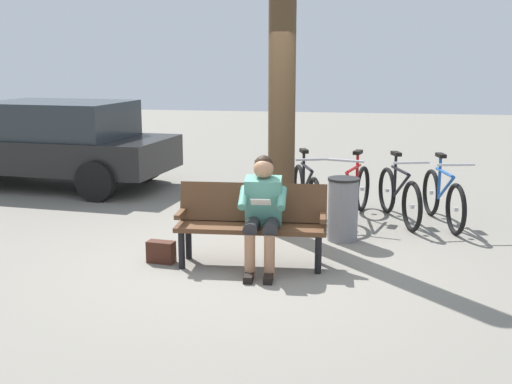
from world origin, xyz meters
name	(u,v)px	position (x,y,z in m)	size (l,w,h in m)	color
ground_plane	(238,265)	(0.00, 0.00, 0.00)	(40.00, 40.00, 0.00)	slate
bench	(252,218)	(-0.14, -0.10, 0.51)	(1.63, 0.59, 0.87)	#51331E
person_reading	(263,208)	(-0.28, 0.05, 0.66)	(0.51, 0.78, 1.20)	#4C8C7A
handbag	(161,252)	(0.85, 0.04, 0.12)	(0.30, 0.14, 0.24)	#3F1E14
tree_trunk	(282,68)	(-0.27, -1.39, 2.07)	(0.33, 0.33, 4.14)	#4C3823
litter_bin	(343,209)	(-1.06, -1.19, 0.39)	(0.38, 0.38, 0.78)	slate
bicycle_orange	(443,198)	(-2.34, -2.20, 0.36)	(0.53, 1.65, 0.94)	black
bicycle_green	(399,196)	(-1.77, -2.25, 0.36)	(0.62, 1.63, 0.94)	black
bicycle_blue	(353,193)	(-1.15, -2.29, 0.36)	(0.56, 1.65, 0.94)	black
bicycle_silver	(306,192)	(-0.50, -2.30, 0.36)	(0.65, 1.62, 0.94)	black
bicycle_black	(273,193)	(-0.05, -2.14, 0.36)	(0.48, 1.67, 0.94)	black
parked_car	(53,142)	(4.03, -3.72, 0.77)	(4.34, 2.30, 1.47)	black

